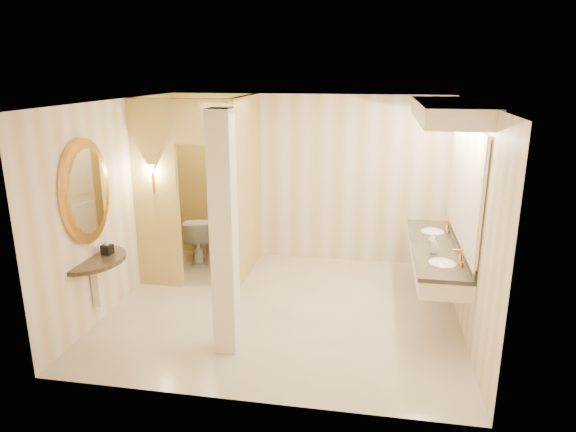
% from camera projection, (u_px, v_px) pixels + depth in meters
% --- Properties ---
extents(floor, '(4.50, 4.50, 0.00)m').
position_uv_depth(floor, '(284.00, 309.00, 6.83)').
color(floor, beige).
rests_on(floor, ground).
extents(ceiling, '(4.50, 4.50, 0.00)m').
position_uv_depth(ceiling, '(283.00, 102.00, 6.08)').
color(ceiling, silver).
rests_on(ceiling, wall_back).
extents(wall_back, '(4.50, 0.02, 2.70)m').
position_uv_depth(wall_back, '(306.00, 179.00, 8.35)').
color(wall_back, white).
rests_on(wall_back, floor).
extents(wall_front, '(4.50, 0.02, 2.70)m').
position_uv_depth(wall_front, '(243.00, 271.00, 4.56)').
color(wall_front, white).
rests_on(wall_front, floor).
extents(wall_left, '(0.02, 4.00, 2.70)m').
position_uv_depth(wall_left, '(118.00, 204.00, 6.82)').
color(wall_left, white).
rests_on(wall_left, floor).
extents(wall_right, '(0.02, 4.00, 2.70)m').
position_uv_depth(wall_right, '(470.00, 220.00, 6.08)').
color(wall_right, white).
rests_on(wall_right, floor).
extents(toilet_closet, '(1.50, 1.55, 2.70)m').
position_uv_depth(toilet_closet, '(221.00, 188.00, 7.55)').
color(toilet_closet, tan).
rests_on(toilet_closet, floor).
extents(wall_sconce, '(0.14, 0.14, 0.42)m').
position_uv_depth(wall_sconce, '(152.00, 170.00, 7.07)').
color(wall_sconce, '#CB8E41').
rests_on(wall_sconce, toilet_closet).
extents(vanity, '(0.75, 2.48, 2.09)m').
position_uv_depth(vanity, '(444.00, 189.00, 6.43)').
color(vanity, white).
rests_on(vanity, floor).
extents(console_shelf, '(0.96, 0.96, 1.93)m').
position_uv_depth(console_shelf, '(88.00, 221.00, 6.08)').
color(console_shelf, black).
rests_on(console_shelf, floor).
extents(pillar, '(0.25, 0.25, 2.70)m').
position_uv_depth(pillar, '(224.00, 236.00, 5.50)').
color(pillar, white).
rests_on(pillar, floor).
extents(tissue_box, '(0.14, 0.14, 0.12)m').
position_uv_depth(tissue_box, '(107.00, 249.00, 6.32)').
color(tissue_box, black).
rests_on(tissue_box, console_shelf).
extents(toilet, '(0.65, 0.86, 0.78)m').
position_uv_depth(toilet, '(198.00, 239.00, 8.42)').
color(toilet, white).
rests_on(toilet, floor).
extents(soap_bottle_a, '(0.06, 0.06, 0.12)m').
position_uv_depth(soap_bottle_a, '(437.00, 249.00, 6.35)').
color(soap_bottle_a, beige).
rests_on(soap_bottle_a, vanity).
extents(soap_bottle_b, '(0.11, 0.11, 0.11)m').
position_uv_depth(soap_bottle_b, '(432.00, 239.00, 6.74)').
color(soap_bottle_b, silver).
rests_on(soap_bottle_b, vanity).
extents(soap_bottle_c, '(0.10, 0.10, 0.21)m').
position_uv_depth(soap_bottle_c, '(434.00, 245.00, 6.34)').
color(soap_bottle_c, '#C6B28C').
rests_on(soap_bottle_c, vanity).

